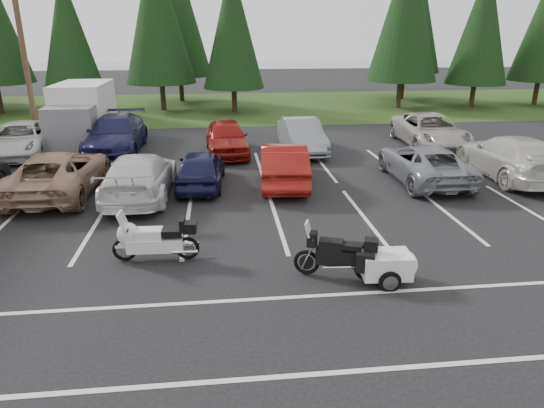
{
  "coord_description": "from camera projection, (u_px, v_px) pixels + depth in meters",
  "views": [
    {
      "loc": [
        -1.15,
        -12.55,
        5.47
      ],
      "look_at": [
        0.18,
        -0.5,
        1.08
      ],
      "focal_mm": 32.0,
      "sensor_mm": 36.0,
      "label": 1
    }
  ],
  "objects": [
    {
      "name": "ground",
      "position": [
        264.0,
        234.0,
        13.71
      ],
      "size": [
        120.0,
        120.0,
        0.0
      ],
      "primitive_type": "plane",
      "color": "black",
      "rests_on": "ground"
    },
    {
      "name": "grass_strip",
      "position": [
        234.0,
        107.0,
        36.14
      ],
      "size": [
        80.0,
        16.0,
        0.01
      ],
      "primitive_type": "cube",
      "color": "#233912",
      "rests_on": "ground"
    },
    {
      "name": "lake_water",
      "position": [
        255.0,
        72.0,
        65.53
      ],
      "size": [
        70.0,
        50.0,
        0.02
      ],
      "primitive_type": "cube",
      "color": "slate",
      "rests_on": "ground"
    },
    {
      "name": "utility_pole",
      "position": [
        23.0,
        47.0,
        22.29
      ],
      "size": [
        1.6,
        0.26,
        9.0
      ],
      "color": "#473321",
      "rests_on": "ground"
    },
    {
      "name": "box_truck",
      "position": [
        80.0,
        115.0,
        24.07
      ],
      "size": [
        2.4,
        5.6,
        2.9
      ],
      "primitive_type": null,
      "color": "silver",
      "rests_on": "ground"
    },
    {
      "name": "stall_markings",
      "position": [
        258.0,
        209.0,
        15.58
      ],
      "size": [
        32.0,
        16.0,
        0.01
      ],
      "primitive_type": "cube",
      "color": "silver",
      "rests_on": "ground"
    },
    {
      "name": "conifer_3",
      "position": [
        68.0,
        32.0,
        30.83
      ],
      "size": [
        3.87,
        3.87,
        9.02
      ],
      "color": "#332316",
      "rests_on": "ground"
    },
    {
      "name": "conifer_4",
      "position": [
        157.0,
        12.0,
        32.37
      ],
      "size": [
        4.8,
        4.8,
        11.17
      ],
      "color": "#332316",
      "rests_on": "ground"
    },
    {
      "name": "conifer_5",
      "position": [
        233.0,
        26.0,
        31.98
      ],
      "size": [
        4.14,
        4.14,
        9.63
      ],
      "color": "#332316",
      "rests_on": "ground"
    },
    {
      "name": "conifer_6",
      "position": [
        406.0,
        10.0,
        33.32
      ],
      "size": [
        4.93,
        4.93,
        11.48
      ],
      "color": "#332316",
      "rests_on": "ground"
    },
    {
      "name": "conifer_7",
      "position": [
        482.0,
        24.0,
        33.92
      ],
      "size": [
        4.27,
        4.27,
        9.94
      ],
      "color": "#332316",
      "rests_on": "ground"
    },
    {
      "name": "conifer_back_b",
      "position": [
        177.0,
        11.0,
        36.69
      ],
      "size": [
        4.97,
        4.97,
        11.58
      ],
      "color": "#332316",
      "rests_on": "ground"
    },
    {
      "name": "conifer_back_c",
      "position": [
        410.0,
        1.0,
        37.66
      ],
      "size": [
        5.5,
        5.5,
        12.81
      ],
      "color": "#332316",
      "rests_on": "ground"
    },
    {
      "name": "car_near_2",
      "position": [
        59.0,
        173.0,
        16.82
      ],
      "size": [
        2.6,
        5.52,
        1.52
      ],
      "primitive_type": "imported",
      "rotation": [
        0.0,
        0.0,
        3.13
      ],
      "color": "#977357",
      "rests_on": "ground"
    },
    {
      "name": "car_near_3",
      "position": [
        140.0,
        176.0,
        16.53
      ],
      "size": [
        2.24,
        5.24,
        1.51
      ],
      "primitive_type": "imported",
      "rotation": [
        0.0,
        0.0,
        3.12
      ],
      "color": "silver",
      "rests_on": "ground"
    },
    {
      "name": "car_near_4",
      "position": [
        201.0,
        168.0,
        17.66
      ],
      "size": [
        1.88,
        4.11,
        1.37
      ],
      "primitive_type": "imported",
      "rotation": [
        0.0,
        0.0,
        3.07
      ],
      "color": "#161738",
      "rests_on": "ground"
    },
    {
      "name": "car_near_5",
      "position": [
        283.0,
        164.0,
        17.89
      ],
      "size": [
        2.03,
        4.84,
        1.56
      ],
      "primitive_type": "imported",
      "rotation": [
        0.0,
        0.0,
        3.06
      ],
      "color": "maroon",
      "rests_on": "ground"
    },
    {
      "name": "car_near_6",
      "position": [
        424.0,
        163.0,
        18.28
      ],
      "size": [
        2.39,
        5.11,
        1.42
      ],
      "primitive_type": "imported",
      "rotation": [
        0.0,
        0.0,
        3.13
      ],
      "color": "gray",
      "rests_on": "ground"
    },
    {
      "name": "car_near_7",
      "position": [
        511.0,
        157.0,
        18.69
      ],
      "size": [
        2.47,
        5.71,
        1.64
      ],
      "primitive_type": "imported",
      "rotation": [
        0.0,
        0.0,
        3.11
      ],
      "color": "beige",
      "rests_on": "ground"
    },
    {
      "name": "car_far_0",
      "position": [
        21.0,
        139.0,
        22.13
      ],
      "size": [
        2.96,
        5.48,
        1.46
      ],
      "primitive_type": "imported",
      "rotation": [
        0.0,
        0.0,
        0.1
      ],
      "color": "silver",
      "rests_on": "ground"
    },
    {
      "name": "car_far_1",
      "position": [
        116.0,
        134.0,
        22.61
      ],
      "size": [
        2.36,
        5.75,
        1.67
      ],
      "primitive_type": "imported",
      "rotation": [
        0.0,
        0.0,
        -0.0
      ],
      "color": "#1A1940",
      "rests_on": "ground"
    },
    {
      "name": "car_far_2",
      "position": [
        226.0,
        137.0,
        22.25
      ],
      "size": [
        2.06,
        4.65,
        1.55
      ],
      "primitive_type": "imported",
      "rotation": [
        0.0,
        0.0,
        0.05
      ],
      "color": "maroon",
      "rests_on": "ground"
    },
    {
      "name": "car_far_3",
      "position": [
        302.0,
        136.0,
        22.65
      ],
      "size": [
        1.8,
        4.69,
        1.53
      ],
      "primitive_type": "imported",
      "rotation": [
        0.0,
        0.0,
        0.04
      ],
      "color": "gray",
      "rests_on": "ground"
    },
    {
      "name": "car_far_4",
      "position": [
        430.0,
        130.0,
        23.75
      ],
      "size": [
        2.79,
        5.69,
        1.56
      ],
      "primitive_type": "imported",
      "rotation": [
        0.0,
        0.0,
        -0.04
      ],
      "color": "#A7A099",
      "rests_on": "ground"
    },
    {
      "name": "touring_motorcycle",
      "position": [
        155.0,
        236.0,
        11.95
      ],
      "size": [
        2.4,
        0.83,
        1.32
      ],
      "primitive_type": null,
      "rotation": [
        0.0,
        0.0,
        -0.04
      ],
      "color": "silver",
      "rests_on": "ground"
    },
    {
      "name": "cargo_trailer",
      "position": [
        385.0,
        267.0,
        11.0
      ],
      "size": [
        1.64,
        0.99,
        0.74
      ],
      "primitive_type": null,
      "rotation": [
        0.0,
        0.0,
        -0.06
      ],
      "color": "white",
      "rests_on": "ground"
    },
    {
      "name": "adventure_motorcycle",
      "position": [
        337.0,
        251.0,
        11.09
      ],
      "size": [
        2.36,
        1.48,
        1.36
      ],
      "primitive_type": null,
      "rotation": [
        0.0,
        0.0,
        -0.35
      ],
      "color": "black",
      "rests_on": "ground"
    }
  ]
}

